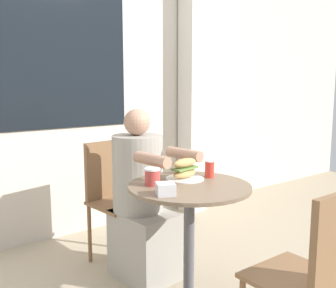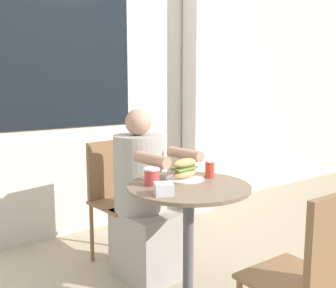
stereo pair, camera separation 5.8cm
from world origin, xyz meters
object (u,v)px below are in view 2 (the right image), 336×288
object	(u,v)px
empty_chair_across	(314,271)
sandwich_on_plate	(185,171)
diner_chair	(116,189)
condiment_bottle	(210,168)
drink_cup	(152,177)
cafe_table	(188,221)
seated_diner	(143,206)

from	to	relation	value
empty_chair_across	sandwich_on_plate	xyz separation A→B (m)	(-0.02, 0.84, 0.27)
diner_chair	condiment_bottle	size ratio (longest dim) A/B	7.23
drink_cup	sandwich_on_plate	bearing A→B (deg)	-0.53
diner_chair	drink_cup	bearing A→B (deg)	70.80
cafe_table	drink_cup	xyz separation A→B (m)	(-0.16, 0.11, 0.25)
diner_chair	seated_diner	distance (m)	0.35
diner_chair	sandwich_on_plate	bearing A→B (deg)	87.67
empty_chair_across	drink_cup	xyz separation A→B (m)	(-0.24, 0.84, 0.27)
empty_chair_across	drink_cup	size ratio (longest dim) A/B	9.25
diner_chair	condiment_bottle	xyz separation A→B (m)	(0.19, -0.80, 0.28)
drink_cup	condiment_bottle	distance (m)	0.37
diner_chair	drink_cup	world-z (taller)	diner_chair
diner_chair	condiment_bottle	distance (m)	0.87
condiment_bottle	drink_cup	bearing A→B (deg)	171.94
sandwich_on_plate	drink_cup	distance (m)	0.22
seated_diner	condiment_bottle	xyz separation A→B (m)	(0.18, -0.45, 0.31)
empty_chair_across	condiment_bottle	size ratio (longest dim) A/B	7.23
diner_chair	empty_chair_across	xyz separation A→B (m)	(0.07, -1.59, 0.00)
diner_chair	drink_cup	xyz separation A→B (m)	(-0.18, -0.75, 0.27)
sandwich_on_plate	diner_chair	bearing A→B (deg)	93.63
empty_chair_across	condiment_bottle	world-z (taller)	empty_chair_across
empty_chair_across	seated_diner	bearing A→B (deg)	92.64
drink_cup	diner_chair	bearing A→B (deg)	76.76
diner_chair	sandwich_on_plate	distance (m)	0.80
cafe_table	seated_diner	bearing A→B (deg)	87.31
drink_cup	condiment_bottle	size ratio (longest dim) A/B	0.78
diner_chair	sandwich_on_plate	xyz separation A→B (m)	(0.05, -0.75, 0.27)
cafe_table	condiment_bottle	world-z (taller)	condiment_bottle
cafe_table	empty_chair_across	bearing A→B (deg)	-84.03
seated_diner	empty_chair_across	distance (m)	1.25
seated_diner	drink_cup	world-z (taller)	seated_diner
empty_chair_across	sandwich_on_plate	world-z (taller)	empty_chair_across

